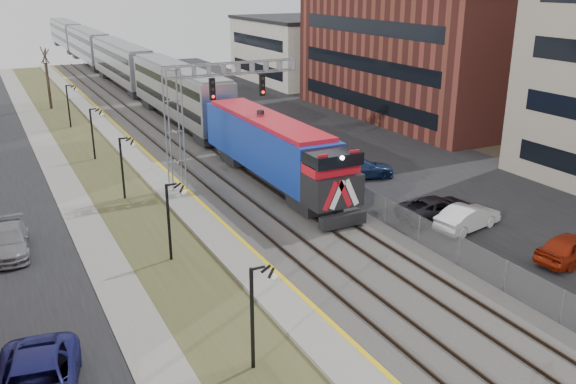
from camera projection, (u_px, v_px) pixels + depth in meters
sidewalk at (60, 175)px, 43.27m from camera, size 2.00×120.00×0.08m
grass_median at (103, 170)px, 44.56m from camera, size 4.00×120.00×0.06m
platform at (143, 163)px, 45.83m from camera, size 2.00×120.00×0.24m
ballast_bed at (206, 155)px, 47.98m from camera, size 8.00×120.00×0.20m
parking_lot at (336, 139)px, 53.17m from camera, size 16.00×120.00×0.04m
platform_edge at (155, 160)px, 46.16m from camera, size 0.24×120.00×0.01m
track_near at (182, 156)px, 47.06m from camera, size 1.58×120.00×0.15m
track_far at (224, 151)px, 48.57m from camera, size 1.58×120.00×0.15m
train at (116, 62)px, 79.65m from camera, size 3.00×108.65×5.33m
signal_gantry at (199, 105)px, 39.08m from camera, size 9.00×1.07×8.15m
lampposts at (167, 221)px, 29.88m from camera, size 0.14×62.14×4.00m
fence at (255, 140)px, 49.56m from camera, size 0.04×120.00×1.60m
buildings_east at (496, 61)px, 53.90m from camera, size 16.00×76.00×15.00m
car_lot_a at (571, 248)px, 29.93m from camera, size 4.48×2.31×1.46m
car_lot_b at (468, 218)px, 33.77m from camera, size 4.48×2.29×1.41m
car_lot_c at (438, 209)px, 35.07m from camera, size 5.08×2.56×1.38m
car_lot_d at (360, 168)px, 42.58m from camera, size 5.16×3.17×1.40m
car_lot_e at (301, 142)px, 49.16m from camera, size 4.66×3.13×1.48m
car_street_b at (9, 242)px, 30.79m from camera, size 2.21×4.78×1.35m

